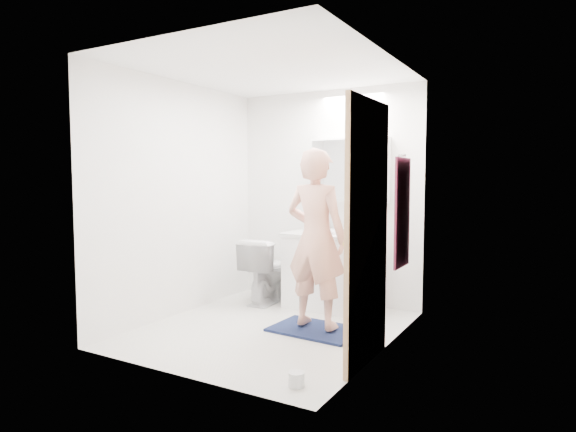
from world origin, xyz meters
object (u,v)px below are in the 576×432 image
Objects in this scene: toilet_paper_roll at (296,379)px; person at (316,238)px; vanity_cabinet at (329,272)px; toilet at (268,270)px; soap_bottle_a at (311,220)px; toothbrush_cup at (352,229)px; soap_bottle_b at (324,224)px; medicine_cabinet at (350,170)px.

person is at bearing 110.37° from toilet_paper_roll.
vanity_cabinet is 1.22× the size of toilet.
soap_bottle_a is 0.51m from toothbrush_cup.
person is 10.59× the size of soap_bottle_b.
soap_bottle_b is (-0.29, -0.03, -0.60)m from medicine_cabinet.
person reaches higher than vanity_cabinet.
soap_bottle_a reaches higher than toothbrush_cup.
person is 1.47m from toilet_paper_roll.
soap_bottle_b is at bearing 176.75° from toothbrush_cup.
medicine_cabinet is 0.54× the size of person.
soap_bottle_b is at bearing 110.92° from toilet_paper_roll.
person is 14.86× the size of toilet_paper_roll.
toothbrush_cup is at bearing 102.38° from toilet_paper_roll.
soap_bottle_b is 1.40× the size of toilet_paper_roll.
vanity_cabinet is 0.73m from toilet.
toilet_paper_roll is (0.97, -2.11, -0.89)m from soap_bottle_a.
soap_bottle_b reaches higher than vanity_cabinet.
vanity_cabinet is at bearing -70.58° from person.
medicine_cabinet is 1.19× the size of toilet.
medicine_cabinet is 9.01× the size of toothbrush_cup.
soap_bottle_a is 0.16m from soap_bottle_b.
person is 1.10m from soap_bottle_a.
medicine_cabinet reaches higher than vanity_cabinet.
person reaches higher than toilet.
medicine_cabinet reaches higher than soap_bottle_a.
vanity_cabinet is at bearing -26.07° from soap_bottle_a.
toilet is (-0.86, -0.33, -1.13)m from medicine_cabinet.
person reaches higher than toothbrush_cup.
toothbrush_cup is at bearing -84.68° from person.
toilet reaches higher than toilet_paper_roll.
vanity_cabinet is 1.14m from medicine_cabinet.
person reaches higher than soap_bottle_a.
soap_bottle_b is 1.58× the size of toothbrush_cup.
toilet is at bearing 126.84° from toilet_paper_roll.
vanity_cabinet is at bearing -123.44° from medicine_cabinet.
medicine_cabinet reaches higher than toilet.
medicine_cabinet is 0.64m from toothbrush_cup.
toilet_paper_roll is (0.46, -2.12, -0.82)m from toothbrush_cup.
medicine_cabinet is 8.00× the size of toilet_paper_roll.
toilet_paper_roll is at bearing -69.08° from soap_bottle_b.
toothbrush_cup is (0.35, -0.02, -0.03)m from soap_bottle_b.
soap_bottle_a is at bearing -149.71° from toilet.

